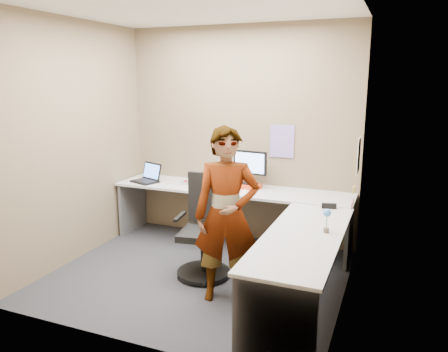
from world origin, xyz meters
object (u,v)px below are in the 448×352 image
at_px(desk, 249,217).
at_px(person, 227,215).
at_px(office_chair, 205,235).
at_px(monitor, 250,165).

bearing_deg(desk, person, -87.89).
bearing_deg(office_chair, desk, 30.71).
height_order(office_chair, person, person).
relative_size(monitor, office_chair, 0.41).
bearing_deg(person, office_chair, 116.82).
relative_size(desk, monitor, 6.90).
xyz_separation_m(desk, monitor, (-0.22, 0.68, 0.44)).
bearing_deg(desk, monitor, 108.09).
relative_size(desk, office_chair, 2.82).
bearing_deg(monitor, office_chair, -92.09).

